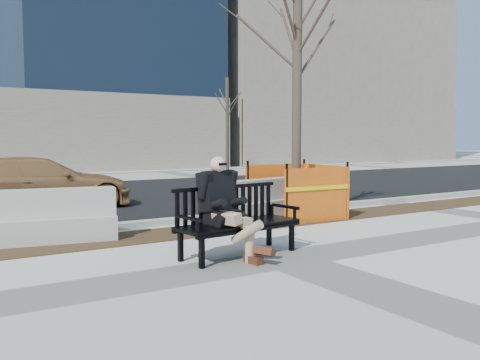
{
  "coord_description": "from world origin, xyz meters",
  "views": [
    {
      "loc": [
        -4.34,
        -5.74,
        1.71
      ],
      "look_at": [
        -0.04,
        1.11,
        1.05
      ],
      "focal_mm": 38.45,
      "sensor_mm": 36.0,
      "label": 1
    }
  ],
  "objects_px": {
    "jersey_barrier_left": "(17,245)",
    "bench": "(239,256)",
    "jersey_barrier_right": "(264,219)",
    "sedan": "(40,209)",
    "tree_fence": "(296,217)",
    "seated_man": "(223,258)"
  },
  "relations": [
    {
      "from": "jersey_barrier_left",
      "to": "bench",
      "type": "bearing_deg",
      "value": -33.79
    },
    {
      "from": "jersey_barrier_left",
      "to": "jersey_barrier_right",
      "type": "relative_size",
      "value": 1.04
    },
    {
      "from": "bench",
      "to": "jersey_barrier_right",
      "type": "bearing_deg",
      "value": 41.44
    },
    {
      "from": "sedan",
      "to": "jersey_barrier_left",
      "type": "distance_m",
      "value": 4.28
    },
    {
      "from": "tree_fence",
      "to": "bench",
      "type": "bearing_deg",
      "value": -140.86
    },
    {
      "from": "sedan",
      "to": "jersey_barrier_right",
      "type": "height_order",
      "value": "sedan"
    },
    {
      "from": "bench",
      "to": "sedan",
      "type": "distance_m",
      "value": 6.82
    },
    {
      "from": "sedan",
      "to": "jersey_barrier_left",
      "type": "bearing_deg",
      "value": 165.46
    },
    {
      "from": "tree_fence",
      "to": "jersey_barrier_left",
      "type": "distance_m",
      "value": 5.57
    },
    {
      "from": "sedan",
      "to": "jersey_barrier_right",
      "type": "bearing_deg",
      "value": -135.8
    },
    {
      "from": "seated_man",
      "to": "jersey_barrier_right",
      "type": "height_order",
      "value": "seated_man"
    },
    {
      "from": "tree_fence",
      "to": "jersey_barrier_left",
      "type": "xyz_separation_m",
      "value": [
        -5.57,
        0.13,
        0.0
      ]
    },
    {
      "from": "seated_man",
      "to": "sedan",
      "type": "relative_size",
      "value": 0.33
    },
    {
      "from": "bench",
      "to": "jersey_barrier_right",
      "type": "distance_m",
      "value": 3.5
    },
    {
      "from": "bench",
      "to": "seated_man",
      "type": "xyz_separation_m",
      "value": [
        -0.26,
        0.02,
        0.0
      ]
    },
    {
      "from": "jersey_barrier_left",
      "to": "jersey_barrier_right",
      "type": "xyz_separation_m",
      "value": [
        4.91,
        0.11,
        0.0
      ]
    },
    {
      "from": "seated_man",
      "to": "sedan",
      "type": "distance_m",
      "value": 6.75
    },
    {
      "from": "jersey_barrier_right",
      "to": "seated_man",
      "type": "bearing_deg",
      "value": -146.4
    },
    {
      "from": "bench",
      "to": "jersey_barrier_right",
      "type": "xyz_separation_m",
      "value": [
        2.29,
        2.65,
        0.0
      ]
    },
    {
      "from": "bench",
      "to": "jersey_barrier_left",
      "type": "bearing_deg",
      "value": 128.2
    },
    {
      "from": "seated_man",
      "to": "tree_fence",
      "type": "xyz_separation_m",
      "value": [
        3.21,
        2.39,
        0.0
      ]
    },
    {
      "from": "bench",
      "to": "seated_man",
      "type": "height_order",
      "value": "seated_man"
    }
  ]
}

